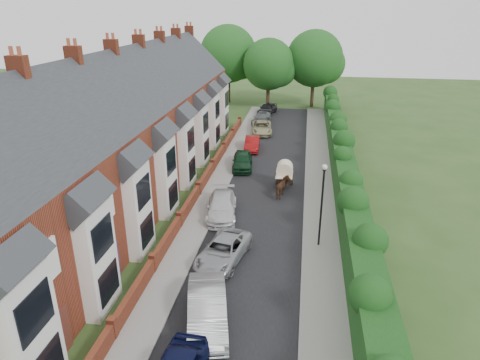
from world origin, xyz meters
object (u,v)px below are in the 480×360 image
object	(u,v)px
car_white	(222,207)
car_black	(267,109)
lamppost	(322,195)
horse	(283,188)
car_red	(252,143)
car_grey	(262,118)
car_silver_b	(223,251)
horse_cart	(284,172)
car_green	(242,161)
car_beige	(262,128)
car_silver_a	(207,309)

from	to	relation	value
car_white	car_black	world-z (taller)	car_black
lamppost	horse	size ratio (longest dim) A/B	2.89
car_red	car_grey	size ratio (longest dim) A/B	0.87
car_black	car_grey	bearing A→B (deg)	-79.20
car_grey	lamppost	bearing A→B (deg)	-71.24
car_silver_b	horse_cart	world-z (taller)	horse_cart
car_green	horse	xyz separation A→B (m)	(3.83, -5.52, 0.04)
lamppost	car_silver_b	xyz separation A→B (m)	(-5.27, -2.34, -2.66)
horse	horse_cart	world-z (taller)	horse_cart
lamppost	horse_cart	size ratio (longest dim) A/B	1.76
lamppost	car_green	bearing A→B (deg)	117.56
lamppost	car_white	distance (m)	7.54
car_white	car_green	distance (m)	9.20
horse_cart	car_green	bearing A→B (deg)	136.88
car_grey	car_white	bearing A→B (deg)	-84.31
car_white	car_beige	distance (m)	20.41
car_silver_b	car_red	xyz separation A→B (m)	(-0.91, 19.77, 0.01)
lamppost	car_silver_b	size ratio (longest dim) A/B	1.13
lamppost	car_beige	bearing A→B (deg)	104.11
car_grey	horse_cart	world-z (taller)	horse_cart
car_white	horse_cart	distance (m)	6.83
car_silver_b	car_beige	size ratio (longest dim) A/B	0.97
car_silver_b	car_white	xyz separation A→B (m)	(-1.13, 5.34, 0.05)
car_white	horse_cart	bearing A→B (deg)	47.32
car_beige	car_black	size ratio (longest dim) A/B	1.11
car_grey	car_beige	bearing A→B (deg)	-77.99
car_grey	car_black	world-z (taller)	car_black
car_green	horse	distance (m)	6.72
car_silver_b	horse	distance (m)	9.43
car_red	horse_cart	size ratio (longest dim) A/B	1.33
car_grey	horse	bearing A→B (deg)	-73.87
lamppost	horse_cart	world-z (taller)	lamppost
car_silver_b	car_red	world-z (taller)	car_red
car_red	car_black	world-z (taller)	car_black
lamppost	horse	distance (m)	7.59
car_silver_a	lamppost	bearing A→B (deg)	42.57
car_green	car_silver_a	bearing A→B (deg)	-92.64
car_silver_a	car_silver_b	xyz separation A→B (m)	(-0.27, 5.12, -0.16)
car_silver_a	car_green	xyz separation A→B (m)	(-1.37, 19.65, -0.08)
car_black	horse_cart	world-z (taller)	horse_cart
car_red	car_black	distance (m)	15.08
car_silver_a	horse	size ratio (longest dim) A/B	2.69
car_beige	car_black	distance (m)	9.11
car_white	horse	distance (m)	5.34
car_silver_a	horse_cart	world-z (taller)	horse_cart
car_green	car_grey	distance (m)	15.41
car_red	lamppost	bearing A→B (deg)	-74.34
car_red	car_grey	world-z (taller)	car_grey
car_silver_a	car_white	size ratio (longest dim) A/B	1.02
lamppost	horse_cart	bearing A→B (deg)	106.40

